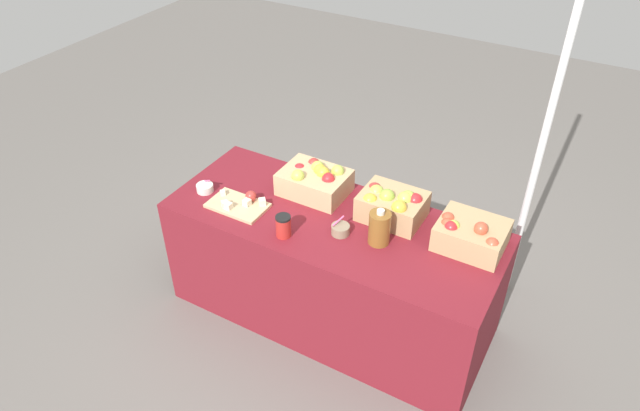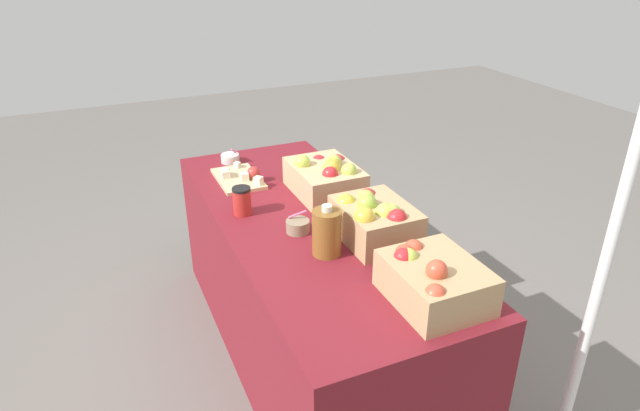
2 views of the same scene
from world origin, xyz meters
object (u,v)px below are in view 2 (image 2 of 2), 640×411
object	(u,v)px
apple_crate_right	(325,177)
sample_bowl_near	(298,226)
cutting_board_front	(241,177)
apple_crate_middle	(375,219)
tent_pole	(624,192)
sample_bowl_mid	(230,158)
coffee_cup	(242,201)
cider_jug	(327,232)
apple_crate_left	(432,280)

from	to	relation	value
apple_crate_right	sample_bowl_near	distance (m)	0.42
sample_bowl_near	cutting_board_front	bearing A→B (deg)	-173.66
sample_bowl_near	apple_crate_right	bearing A→B (deg)	139.38
apple_crate_middle	cutting_board_front	world-z (taller)	apple_crate_middle
tent_pole	apple_crate_right	bearing A→B (deg)	-152.26
sample_bowl_mid	tent_pole	distance (m)	1.94
tent_pole	sample_bowl_mid	bearing A→B (deg)	-151.83
coffee_cup	tent_pole	bearing A→B (deg)	43.98
cider_jug	tent_pole	world-z (taller)	tent_pole
sample_bowl_mid	apple_crate_middle	bearing A→B (deg)	16.42
apple_crate_right	cutting_board_front	size ratio (longest dim) A/B	1.14
apple_crate_left	sample_bowl_near	xyz separation A→B (m)	(-0.63, -0.24, -0.05)
sample_bowl_near	coffee_cup	distance (m)	0.31
apple_crate_middle	sample_bowl_mid	xyz separation A→B (m)	(-1.06, -0.31, -0.07)
tent_pole	apple_crate_middle	bearing A→B (deg)	-136.52
apple_crate_left	cider_jug	bearing A→B (deg)	-154.56
sample_bowl_near	tent_pole	size ratio (longest dim) A/B	0.05
sample_bowl_near	sample_bowl_mid	bearing A→B (deg)	-176.95
apple_crate_right	cider_jug	distance (m)	0.57
coffee_cup	apple_crate_middle	bearing A→B (deg)	44.67
cutting_board_front	coffee_cup	size ratio (longest dim) A/B	2.65
apple_crate_left	sample_bowl_mid	distance (m)	1.54
sample_bowl_near	sample_bowl_mid	size ratio (longest dim) A/B	1.00
apple_crate_middle	tent_pole	xyz separation A→B (m)	(0.62, 0.59, 0.27)
coffee_cup	apple_crate_right	bearing A→B (deg)	97.49
apple_crate_left	coffee_cup	world-z (taller)	apple_crate_left
apple_crate_middle	sample_bowl_mid	bearing A→B (deg)	-163.58
cider_jug	tent_pole	distance (m)	1.04
cutting_board_front	sample_bowl_mid	size ratio (longest dim) A/B	3.37
apple_crate_middle	tent_pole	size ratio (longest dim) A/B	0.16
cutting_board_front	sample_bowl_mid	distance (m)	0.27
apple_crate_right	tent_pole	bearing A→B (deg)	27.74
apple_crate_right	cider_jug	xyz separation A→B (m)	(0.52, -0.23, 0.01)
apple_crate_left	apple_crate_right	xyz separation A→B (m)	(-0.95, 0.03, 0.00)
sample_bowl_near	apple_crate_left	bearing A→B (deg)	20.88
apple_crate_middle	tent_pole	world-z (taller)	tent_pole
apple_crate_right	coffee_cup	size ratio (longest dim) A/B	3.02
apple_crate_middle	sample_bowl_near	bearing A→B (deg)	-123.95
apple_crate_right	cutting_board_front	world-z (taller)	apple_crate_right
cider_jug	cutting_board_front	bearing A→B (deg)	-172.54
cider_jug	coffee_cup	size ratio (longest dim) A/B	1.65
cutting_board_front	sample_bowl_near	bearing A→B (deg)	6.34
apple_crate_left	cutting_board_front	bearing A→B (deg)	-166.07
sample_bowl_mid	coffee_cup	world-z (taller)	coffee_cup
cutting_board_front	cider_jug	world-z (taller)	cider_jug
apple_crate_left	cutting_board_front	size ratio (longest dim) A/B	1.03
cutting_board_front	coffee_cup	world-z (taller)	coffee_cup
coffee_cup	sample_bowl_near	bearing A→B (deg)	32.68
apple_crate_left	apple_crate_right	size ratio (longest dim) A/B	0.90
sample_bowl_mid	cider_jug	xyz separation A→B (m)	(1.09, 0.09, 0.07)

